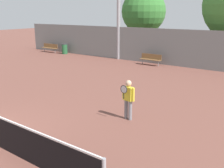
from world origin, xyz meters
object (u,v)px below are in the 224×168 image
at_px(bench_adjacent_court, 151,58).
at_px(tree_green_broad, 144,12).
at_px(tennis_player, 128,97).
at_px(bench_courtside_near, 50,47).
at_px(trash_bin, 65,49).

distance_m(bench_adjacent_court, tree_green_broad, 8.18).
relative_size(tennis_player, tree_green_broad, 0.25).
height_order(bench_courtside_near, bench_adjacent_court, same).
bearing_deg(trash_bin, tennis_player, -36.09).
bearing_deg(trash_bin, tree_green_broad, 47.46).
distance_m(bench_courtside_near, trash_bin, 2.05).
height_order(trash_bin, tree_green_broad, tree_green_broad).
xyz_separation_m(tennis_player, bench_adjacent_court, (-4.42, 10.17, -0.35)).
bearing_deg(bench_courtside_near, tennis_player, -32.22).
xyz_separation_m(bench_courtside_near, bench_adjacent_court, (11.72, -0.00, -0.00)).
bearing_deg(tennis_player, bench_courtside_near, 153.39).
height_order(bench_adjacent_court, tree_green_broad, tree_green_broad).
distance_m(bench_courtside_near, bench_adjacent_court, 11.72).
xyz_separation_m(tennis_player, tree_green_broad, (-8.61, 16.23, 3.18)).
relative_size(bench_courtside_near, bench_adjacent_court, 1.19).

